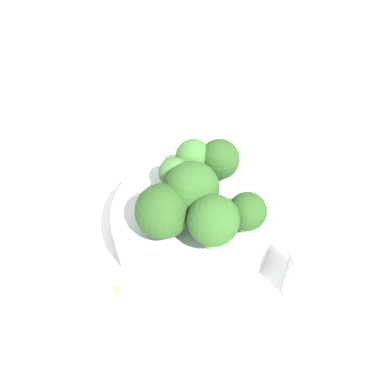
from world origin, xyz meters
TOP-DOWN VIEW (x-y plane):
  - ground_plane at (0.00, 0.00)m, footprint 3.00×3.00m
  - bowl at (0.00, 0.00)m, footprint 0.17×0.17m
  - broccoli_floret_0 at (-0.00, 0.00)m, footprint 0.06×0.06m
  - broccoli_floret_1 at (-0.02, 0.03)m, footprint 0.06×0.06m
  - broccoli_floret_2 at (0.05, -0.01)m, footprint 0.04×0.04m
  - broccoli_floret_3 at (0.04, 0.01)m, footprint 0.03×0.03m
  - broccoli_floret_4 at (0.05, -0.04)m, footprint 0.04×0.04m
  - broccoli_floret_5 at (-0.04, -0.01)m, footprint 0.05×0.05m
  - broccoli_floret_6 at (-0.03, -0.05)m, footprint 0.04×0.04m
  - pepper_shaker at (-0.08, -0.10)m, footprint 0.04×0.04m
  - almond_crumb_0 at (-0.06, 0.09)m, footprint 0.01×0.01m
  - almond_crumb_1 at (0.09, 0.02)m, footprint 0.01×0.01m

SIDE VIEW (x-z plane):
  - ground_plane at x=0.00m, z-range 0.00..0.00m
  - almond_crumb_1 at x=0.09m, z-range 0.00..0.01m
  - almond_crumb_0 at x=-0.06m, z-range 0.00..0.01m
  - bowl at x=0.00m, z-range 0.00..0.04m
  - pepper_shaker at x=-0.08m, z-range 0.00..0.07m
  - broccoli_floret_3 at x=0.04m, z-range 0.04..0.09m
  - broccoli_floret_6 at x=-0.03m, z-range 0.04..0.09m
  - broccoli_floret_4 at x=0.05m, z-range 0.04..0.09m
  - broccoli_floret_2 at x=0.05m, z-range 0.04..0.09m
  - broccoli_floret_1 at x=-0.02m, z-range 0.04..0.10m
  - broccoli_floret_5 at x=-0.04m, z-range 0.05..0.11m
  - broccoli_floret_0 at x=0.00m, z-range 0.05..0.11m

